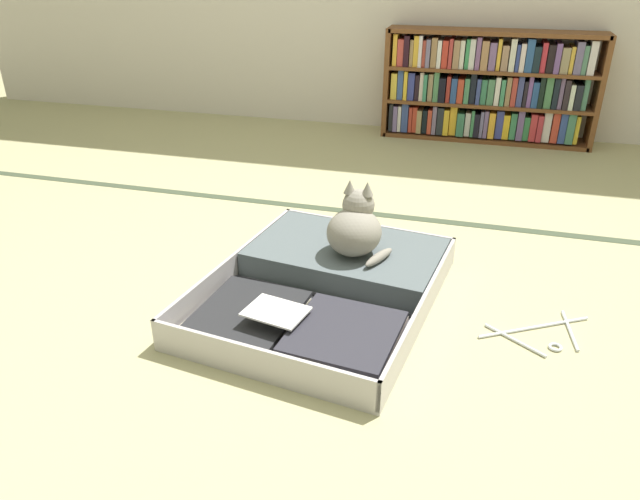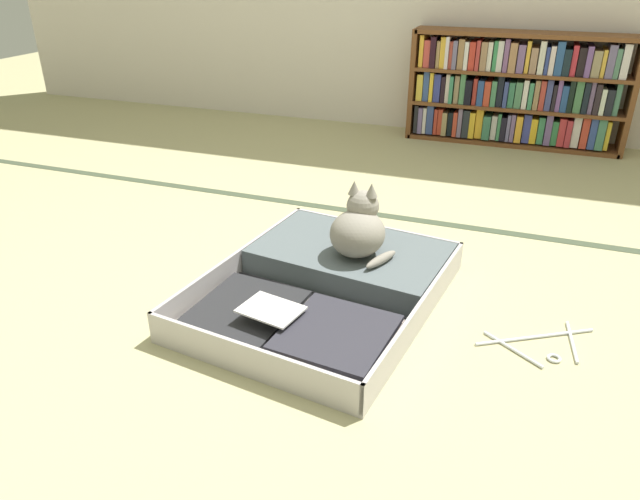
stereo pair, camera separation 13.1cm
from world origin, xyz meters
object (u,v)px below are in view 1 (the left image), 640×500
Objects in this scene: open_suitcase at (333,281)px; clothes_hanger at (541,334)px; black_cat at (356,228)px; bookshelf at (487,88)px.

open_suitcase reaches higher than clothes_hanger.
black_cat reaches higher than open_suitcase.
open_suitcase is (-0.43, -2.06, -0.27)m from bookshelf.
bookshelf reaches higher than clothes_hanger.
bookshelf reaches higher than open_suitcase.
black_cat is 0.76× the size of clothes_hanger.
black_cat is at bearing 67.18° from open_suitcase.
open_suitcase is at bearing -101.86° from bookshelf.
open_suitcase is 3.84× the size of black_cat.
bookshelf is 1.28× the size of open_suitcase.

